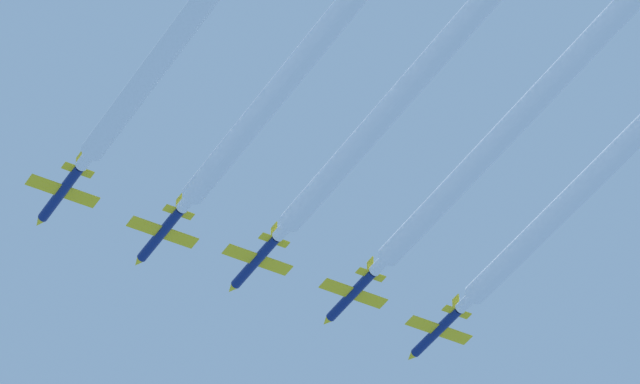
% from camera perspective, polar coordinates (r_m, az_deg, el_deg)
% --- Properties ---
extents(jet_far_left, '(8.31, 12.11, 2.91)m').
position_cam_1_polar(jet_far_left, '(253.45, -6.56, -0.06)').
color(jet_far_left, navy).
extents(jet_inner_left, '(8.31, 12.11, 2.91)m').
position_cam_1_polar(jet_inner_left, '(258.00, -4.06, -1.10)').
color(jet_inner_left, navy).
extents(jet_center, '(8.31, 12.11, 2.91)m').
position_cam_1_polar(jet_center, '(261.23, -1.67, -1.79)').
color(jet_center, navy).
extents(jet_inner_right, '(8.31, 12.11, 2.91)m').
position_cam_1_polar(jet_inner_right, '(266.30, 0.76, -2.64)').
color(jet_inner_right, navy).
extents(jet_far_right, '(8.31, 12.11, 2.91)m').
position_cam_1_polar(jet_far_right, '(271.94, 2.91, -3.56)').
color(jet_far_right, navy).
extents(smoke_trail_inner_left, '(2.58, 69.09, 2.58)m').
position_cam_1_polar(smoke_trail_inner_left, '(231.41, 0.38, 4.35)').
color(smoke_trail_inner_left, white).
extents(smoke_trail_center, '(2.58, 78.09, 2.58)m').
position_cam_1_polar(smoke_trail_center, '(232.50, 3.57, 4.16)').
color(smoke_trail_center, white).
extents(smoke_trail_inner_right, '(2.58, 80.69, 2.58)m').
position_cam_1_polar(smoke_trail_inner_right, '(237.42, 6.34, 3.26)').
color(smoke_trail_inner_right, white).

